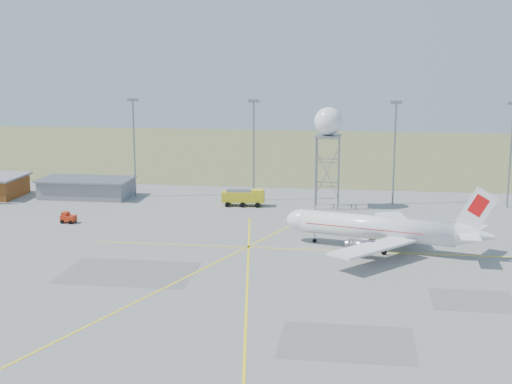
# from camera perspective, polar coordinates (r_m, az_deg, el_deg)

# --- Properties ---
(ground) EXTENTS (400.00, 400.00, 0.00)m
(ground) POSITION_cam_1_polar(r_m,az_deg,el_deg) (81.65, 0.18, -10.20)
(ground) COLOR gray
(ground) RESTS_ON ground
(grass_strip) EXTENTS (400.00, 120.00, 0.03)m
(grass_strip) POSITION_cam_1_polar(r_m,az_deg,el_deg) (217.65, 5.20, 3.22)
(grass_strip) COLOR olive
(grass_strip) RESTS_ON ground
(building_grey) EXTENTS (19.00, 10.00, 3.90)m
(building_grey) POSITION_cam_1_polar(r_m,az_deg,el_deg) (152.48, -13.43, 0.32)
(building_grey) COLOR gray
(building_grey) RESTS_ON ground
(mast_a) EXTENTS (2.20, 0.50, 20.50)m
(mast_a) POSITION_cam_1_polar(r_m,az_deg,el_deg) (149.50, -9.74, 4.18)
(mast_a) COLOR gray
(mast_a) RESTS_ON ground
(mast_b) EXTENTS (2.20, 0.50, 20.50)m
(mast_b) POSITION_cam_1_polar(r_m,az_deg,el_deg) (143.90, -0.19, 4.07)
(mast_b) COLOR gray
(mast_b) RESTS_ON ground
(mast_c) EXTENTS (2.20, 0.50, 20.50)m
(mast_c) POSITION_cam_1_polar(r_m,az_deg,el_deg) (142.67, 11.04, 3.81)
(mast_c) COLOR gray
(mast_c) RESTS_ON ground
(mast_d) EXTENTS (2.20, 0.50, 20.50)m
(mast_d) POSITION_cam_1_polar(r_m,az_deg,el_deg) (145.52, 19.73, 3.50)
(mast_d) COLOR gray
(mast_d) RESTS_ON ground
(airliner_main) EXTENTS (31.66, 30.09, 10.91)m
(airliner_main) POSITION_cam_1_polar(r_m,az_deg,el_deg) (110.15, 9.92, -2.90)
(airliner_main) COLOR white
(airliner_main) RESTS_ON ground
(radar_tower) EXTENTS (5.39, 5.39, 19.50)m
(radar_tower) POSITION_cam_1_polar(r_m,az_deg,el_deg) (137.55, 5.77, 3.22)
(radar_tower) COLOR gray
(radar_tower) RESTS_ON ground
(fire_truck) EXTENTS (8.41, 3.67, 3.31)m
(fire_truck) POSITION_cam_1_polar(r_m,az_deg,el_deg) (139.89, -0.93, -0.48)
(fire_truck) COLOR gold
(fire_truck) RESTS_ON ground
(baggage_tug) EXTENTS (2.69, 2.28, 1.94)m
(baggage_tug) POSITION_cam_1_polar(r_m,az_deg,el_deg) (130.50, -14.79, -2.09)
(baggage_tug) COLOR #B3250C
(baggage_tug) RESTS_ON ground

